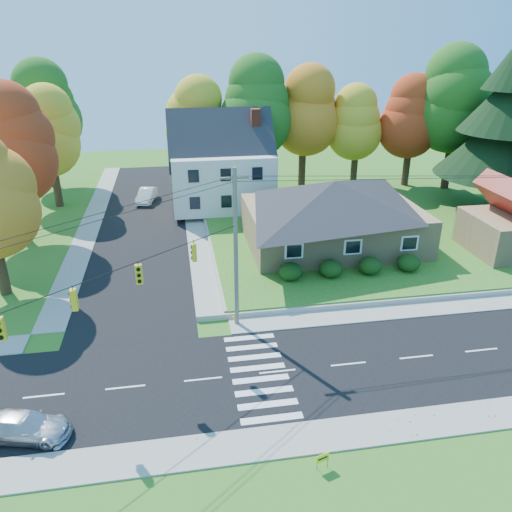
{
  "coord_description": "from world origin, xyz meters",
  "views": [
    {
      "loc": [
        -4.81,
        -21.56,
        16.57
      ],
      "look_at": [
        0.18,
        8.0,
        3.34
      ],
      "focal_mm": 35.0,
      "sensor_mm": 36.0,
      "label": 1
    }
  ],
  "objects_px": {
    "fire_hydrant": "(236,318)",
    "silver_sedan": "(24,426)",
    "ranch_house": "(333,212)",
    "white_car": "(147,195)"
  },
  "relations": [
    {
      "from": "fire_hydrant",
      "to": "silver_sedan",
      "type": "bearing_deg",
      "value": -142.6
    },
    {
      "from": "ranch_house",
      "to": "silver_sedan",
      "type": "relative_size",
      "value": 3.52
    },
    {
      "from": "white_car",
      "to": "fire_hydrant",
      "type": "height_order",
      "value": "white_car"
    },
    {
      "from": "silver_sedan",
      "to": "fire_hydrant",
      "type": "bearing_deg",
      "value": -38.84
    },
    {
      "from": "silver_sedan",
      "to": "white_car",
      "type": "xyz_separation_m",
      "value": [
        4.29,
        34.66,
        0.11
      ]
    },
    {
      "from": "white_car",
      "to": "fire_hydrant",
      "type": "relative_size",
      "value": 5.73
    },
    {
      "from": "silver_sedan",
      "to": "white_car",
      "type": "height_order",
      "value": "white_car"
    },
    {
      "from": "ranch_house",
      "to": "silver_sedan",
      "type": "distance_m",
      "value": 27.69
    },
    {
      "from": "ranch_house",
      "to": "white_car",
      "type": "distance_m",
      "value": 22.58
    },
    {
      "from": "white_car",
      "to": "fire_hydrant",
      "type": "xyz_separation_m",
      "value": [
        6.32,
        -26.55,
        -0.37
      ]
    }
  ]
}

